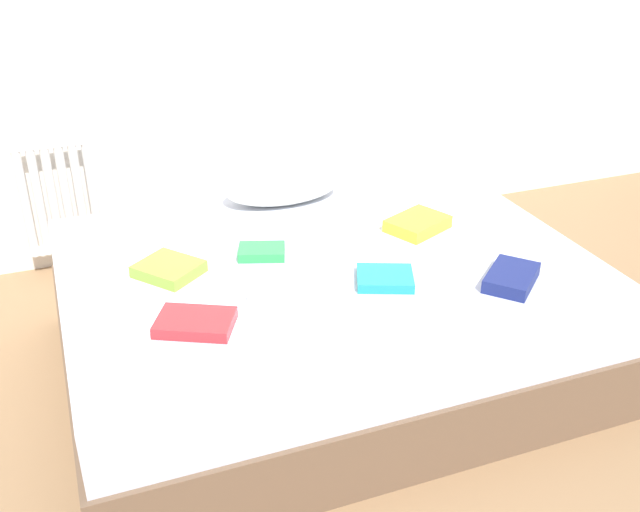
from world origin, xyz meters
TOP-DOWN VIEW (x-y plane):
  - ground_plane at (0.00, 0.00)m, footprint 8.00×8.00m
  - bed at (0.00, 0.00)m, footprint 2.00×1.50m
  - radiator at (-0.92, 1.20)m, footprint 0.36×0.04m
  - pillow at (0.02, 0.57)m, footprint 0.53×0.27m
  - textbook_green at (-0.22, 0.09)m, footprint 0.21×0.17m
  - textbook_navy at (0.55, -0.43)m, footprint 0.28×0.27m
  - textbook_yellow at (0.45, 0.09)m, footprint 0.29×0.26m
  - textbook_white at (-0.23, -0.25)m, footprint 0.27×0.26m
  - textbook_red at (-0.57, -0.32)m, footprint 0.30×0.26m
  - textbook_teal at (0.13, -0.26)m, footprint 0.25×0.23m
  - textbook_lime at (-0.58, 0.07)m, footprint 0.28×0.28m

SIDE VIEW (x-z plane):
  - ground_plane at x=0.00m, z-range 0.00..0.00m
  - bed at x=0.00m, z-range 0.00..0.50m
  - radiator at x=-0.92m, z-range 0.13..0.71m
  - textbook_teal at x=0.13m, z-range 0.50..0.54m
  - textbook_green at x=-0.22m, z-range 0.50..0.54m
  - textbook_red at x=-0.57m, z-range 0.50..0.54m
  - textbook_lime at x=-0.58m, z-range 0.50..0.54m
  - textbook_white at x=-0.23m, z-range 0.50..0.55m
  - textbook_navy at x=0.55m, z-range 0.50..0.55m
  - textbook_yellow at x=0.45m, z-range 0.50..0.55m
  - pillow at x=0.02m, z-range 0.50..0.65m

